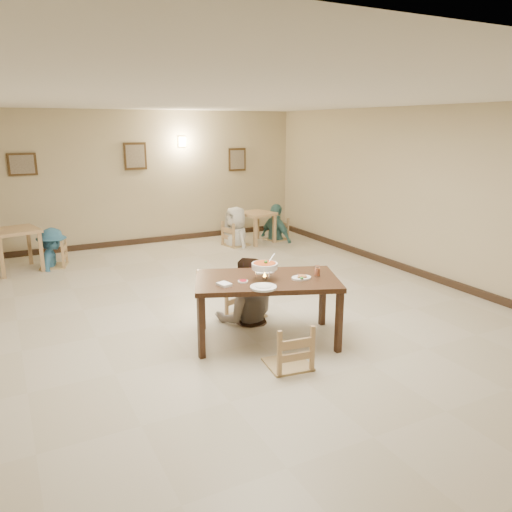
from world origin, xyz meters
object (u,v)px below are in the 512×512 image
drink_glass (317,271)px  bg_chair_rl (236,223)px  main_diner (246,258)px  bg_diner_d (276,204)px  chair_far (246,285)px  bg_diner_b (50,228)px  bg_table_right (256,218)px  bg_chair_rr (276,220)px  curry_warmer (265,266)px  bg_diner_c (236,207)px  main_table (267,285)px  chair_near (288,324)px  bg_table_left (14,237)px  bg_chair_lr (52,242)px

drink_glass → bg_chair_rl: size_ratio=0.13×
main_diner → bg_diner_d: bearing=-105.7°
chair_far → bg_diner_b: (-2.15, 4.08, 0.29)m
bg_table_right → bg_chair_rr: 0.56m
curry_warmer → bg_chair_rl: curry_warmer is taller
bg_diner_b → chair_far: bearing=-137.1°
chair_far → bg_diner_b: size_ratio=0.62×
bg_diner_b → bg_diner_c: (3.91, -0.01, 0.13)m
main_table → drink_glass: size_ratio=14.60×
chair_far → bg_chair_rr: bearing=37.1°
chair_far → main_diner: 0.45m
bg_diner_c → bg_diner_d: 1.10m
chair_near → main_table: bearing=-92.0°
bg_chair_rl → bg_diner_d: size_ratio=0.61×
bg_table_left → bg_diner_c: bearing=0.0°
main_table → bg_diner_c: 5.25m
bg_table_right → bg_diner_c: bg_diner_c is taller
chair_far → main_diner: main_diner is taller
bg_diner_d → bg_diner_c: bearing=81.3°
bg_table_right → bg_chair_rl: 0.55m
bg_chair_lr → bg_chair_rl: bearing=105.8°
bg_chair_rr → bg_diner_d: (0.00, 0.00, 0.38)m
drink_glass → bg_diner_c: bearing=76.2°
curry_warmer → bg_chair_lr: curry_warmer is taller
bg_chair_rl → bg_table_left: bearing=76.7°
bg_chair_rr → bg_diner_c: bearing=-102.2°
chair_far → bg_chair_rl: bg_chair_rl is taller
drink_glass → bg_chair_rr: size_ratio=0.14×
bg_chair_rl → bg_diner_b: bearing=76.5°
bg_chair_lr → chair_near: bearing=34.7°
drink_glass → bg_chair_lr: size_ratio=0.14×
bg_chair_rl → bg_table_right: bearing=-99.7°
bg_table_right → main_diner: bearing=-119.1°
bg_table_left → bg_chair_rr: (5.63, 0.08, -0.18)m
chair_near → bg_chair_rl: bearing=-102.1°
bg_chair_lr → bg_diner_d: bearing=106.7°
main_table → bg_diner_b: bg_diner_b is taller
main_table → chair_near: 0.78m
chair_far → main_diner: (-0.04, -0.10, 0.44)m
chair_far → bg_table_right: size_ratio=1.09×
bg_chair_rr → bg_diner_c: (-1.10, -0.07, 0.40)m
main_table → main_diner: main_diner is taller
chair_near → curry_warmer: 0.87m
bg_chair_rl → bg_diner_d: bg_diner_d is taller
main_table → bg_chair_rl: size_ratio=1.91×
main_diner → drink_glass: 1.09m
bg_diner_b → bg_table_right: bearing=-74.6°
bg_diner_b → bg_diner_d: 5.00m
main_table → chair_near: size_ratio=1.98×
bg_table_right → main_table: bearing=-116.1°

